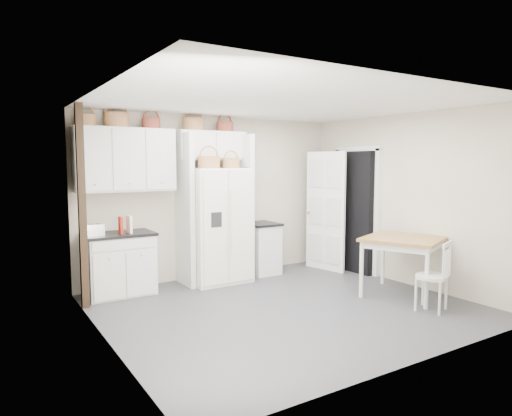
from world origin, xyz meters
TOP-DOWN VIEW (x-y plane):
  - floor at (0.00, 0.00)m, footprint 4.50×4.50m
  - ceiling at (0.00, 0.00)m, footprint 4.50×4.50m
  - wall_back at (0.00, 2.00)m, footprint 4.50×0.00m
  - wall_left at (-2.25, 0.00)m, footprint 0.00×4.00m
  - wall_right at (2.25, 0.00)m, footprint 0.00×4.00m
  - refrigerator at (-0.15, 1.63)m, footprint 0.92×0.74m
  - base_cab_left at (-1.66, 1.70)m, footprint 0.91×0.57m
  - base_cab_right at (0.72, 1.70)m, footprint 0.47×0.56m
  - dining_table at (1.70, -0.44)m, footprint 1.30×1.30m
  - windsor_chair at (1.48, -1.08)m, footprint 0.53×0.51m
  - counter_left at (-1.66, 1.70)m, footprint 0.95×0.61m
  - counter_right at (0.72, 1.70)m, footprint 0.50×0.60m
  - toaster at (-2.00, 1.61)m, footprint 0.23×0.14m
  - cookbook_red at (-1.65, 1.62)m, footprint 0.04×0.16m
  - cookbook_cream at (-1.53, 1.62)m, footprint 0.04×0.16m
  - basket_upper_a at (-2.02, 1.83)m, footprint 0.27×0.27m
  - basket_upper_b at (-1.60, 1.83)m, footprint 0.34×0.34m
  - basket_upper_c at (-1.10, 1.83)m, footprint 0.26×0.26m
  - basket_bridge_a at (-0.44, 1.83)m, footprint 0.33×0.33m
  - basket_bridge_b at (0.10, 1.83)m, footprint 0.27×0.27m
  - basket_fridge_a at (-0.33, 1.53)m, footprint 0.34×0.34m
  - basket_fridge_b at (0.05, 1.53)m, footprint 0.27×0.27m
  - upper_cabinet at (-1.50, 1.83)m, footprint 1.40×0.34m
  - bridge_cabinet at (-0.15, 1.83)m, footprint 1.12×0.34m
  - fridge_panel_left at (-0.66, 1.70)m, footprint 0.08×0.60m
  - fridge_panel_right at (0.36, 1.70)m, footprint 0.08×0.60m
  - trim_post at (-2.20, 1.35)m, footprint 0.09×0.09m
  - doorway_void at (2.16, 1.00)m, footprint 0.18×0.85m
  - door_slab at (1.80, 1.33)m, footprint 0.21×0.79m

SIDE VIEW (x-z plane):
  - floor at x=0.00m, z-range 0.00..0.00m
  - base_cab_right at x=0.72m, z-range 0.00..0.82m
  - dining_table at x=1.70m, z-range 0.00..0.82m
  - base_cab_left at x=-1.66m, z-range 0.00..0.84m
  - windsor_chair at x=1.48m, z-range 0.00..0.86m
  - counter_right at x=0.72m, z-range 0.82..0.86m
  - counter_left at x=-1.66m, z-range 0.84..0.88m
  - refrigerator at x=-0.15m, z-range 0.00..1.78m
  - toaster at x=-2.00m, z-range 0.88..1.04m
  - cookbook_red at x=-1.65m, z-range 0.88..1.12m
  - cookbook_cream at x=-1.53m, z-range 0.88..1.12m
  - doorway_void at x=2.16m, z-range 0.00..2.05m
  - door_slab at x=1.80m, z-range 0.00..2.05m
  - fridge_panel_left at x=-0.66m, z-range 0.00..2.30m
  - fridge_panel_right at x=0.36m, z-range 0.00..2.30m
  - wall_back at x=0.00m, z-range -0.95..3.55m
  - wall_left at x=-2.25m, z-range -0.70..3.30m
  - wall_right at x=2.25m, z-range -0.70..3.30m
  - trim_post at x=-2.20m, z-range 0.00..2.60m
  - basket_fridge_b at x=0.05m, z-range 1.78..1.92m
  - basket_fridge_a at x=-0.33m, z-range 1.78..1.96m
  - upper_cabinet at x=-1.50m, z-range 1.45..2.35m
  - bridge_cabinet at x=-0.15m, z-range 1.90..2.35m
  - basket_upper_c at x=-1.10m, z-range 2.35..2.50m
  - basket_upper_a at x=-2.02m, z-range 2.35..2.51m
  - basket_bridge_b at x=0.10m, z-range 2.35..2.51m
  - basket_bridge_a at x=-0.44m, z-range 2.35..2.54m
  - basket_upper_b at x=-1.60m, z-range 2.35..2.55m
  - ceiling at x=0.00m, z-range 2.60..2.60m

